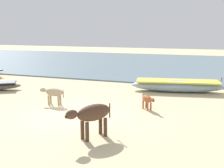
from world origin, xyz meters
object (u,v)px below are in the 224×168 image
object	(u,v)px
fishing_boat_1	(177,85)
calf_near_dun	(53,93)
calf_far_rust	(147,99)
cow_adult_dark	(92,114)

from	to	relation	value
fishing_boat_1	calf_near_dun	distance (m)	6.20
fishing_boat_1	calf_far_rust	world-z (taller)	fishing_boat_1
fishing_boat_1	calf_far_rust	xyz separation A→B (m)	(-0.65, -3.72, 0.09)
fishing_boat_1	calf_near_dun	xyz separation A→B (m)	(-4.44, -4.32, 0.19)
fishing_boat_1	calf_far_rust	size ratio (longest dim) A/B	6.38
calf_near_dun	calf_far_rust	distance (m)	3.84
calf_near_dun	calf_far_rust	xyz separation A→B (m)	(3.79, 0.60, -0.10)
fishing_boat_1	cow_adult_dark	xyz separation A→B (m)	(-1.45, -7.09, 0.39)
calf_far_rust	calf_near_dun	bearing A→B (deg)	-123.30
calf_far_rust	fishing_boat_1	bearing A→B (deg)	127.79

